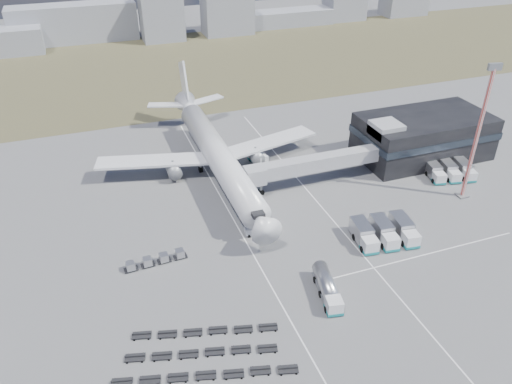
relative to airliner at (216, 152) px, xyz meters
name	(u,v)px	position (x,y,z in m)	size (l,w,h in m)	color
ground	(269,260)	(0.00, -32.38, -5.29)	(420.00, 420.00, 0.00)	#565659
grass_strip	(155,69)	(0.00, 77.62, -5.29)	(420.00, 90.00, 0.01)	#46462A
lane_markings	(312,238)	(9.77, -29.38, -5.29)	(47.12, 110.00, 0.01)	silver
terminal	(423,135)	(47.77, -8.41, -0.04)	(30.40, 16.40, 11.00)	black
jet_bridge	(305,166)	(15.90, -11.95, -0.24)	(30.30, 3.80, 7.05)	#939399
airliner	(216,152)	(0.00, 0.00, 0.00)	(51.59, 64.53, 17.62)	silver
skyline	(57,25)	(-30.01, 117.64, 3.41)	(295.84, 22.93, 25.47)	gray
fuel_tanker	(327,288)	(5.51, -43.60, -3.70)	(4.33, 10.12, 3.18)	silver
pushback_tug	(254,230)	(0.25, -24.38, -4.51)	(3.55, 1.99, 1.57)	silver
catering_truck	(258,158)	(10.29, 1.01, -3.96)	(3.45, 6.02, 2.60)	silver
service_trucks_near	(384,232)	(21.68, -34.15, -3.55)	(11.50, 9.28, 3.21)	silver
service_trucks_far	(450,170)	(47.81, -19.15, -3.73)	(10.72, 8.95, 2.87)	silver
uld_row	(156,260)	(-18.44, -26.84, -4.40)	(10.86, 2.01, 1.50)	black
baggage_dollies	(202,365)	(-16.50, -50.19, -4.96)	(26.09, 18.35, 0.65)	black
floodlight_mast	(477,134)	(45.27, -26.74, 8.76)	(2.67, 2.16, 28.04)	#B0251C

